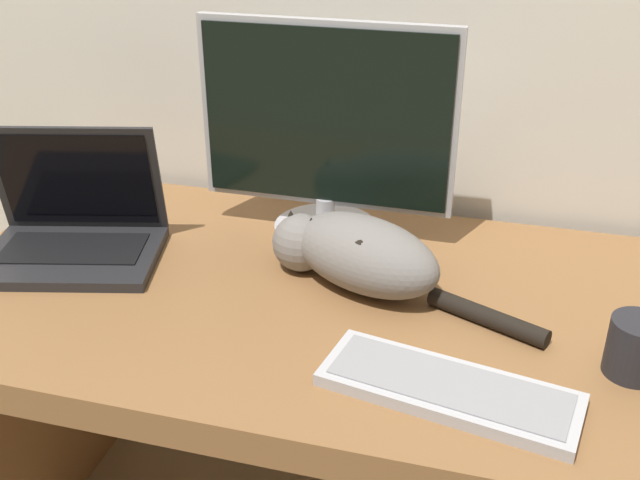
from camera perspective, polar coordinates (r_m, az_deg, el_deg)
desk at (r=1.45m, az=0.70°, el=-9.29°), size 1.46×0.77×0.74m
monitor at (r=1.49m, az=0.46°, el=7.99°), size 0.51×0.21×0.44m
laptop at (r=1.54m, az=-18.26°, el=0.62°), size 0.38×0.31×0.25m
external_keyboard at (r=1.14m, az=9.77°, el=-11.13°), size 0.40×0.20×0.02m
cat at (r=1.36m, az=2.88°, el=-0.93°), size 0.52×0.27×0.13m
coffee_mug at (r=1.24m, az=22.92°, el=-7.55°), size 0.09×0.09×0.09m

